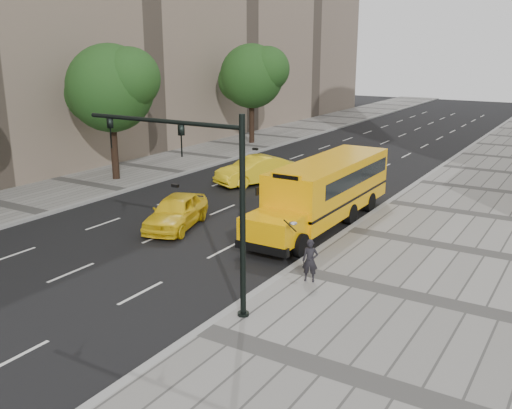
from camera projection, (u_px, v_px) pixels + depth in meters
The scene contains 12 objects.
ground at pixel (239, 213), 29.18m from camera, with size 140.00×140.00×0.00m, color black.
sidewalk_museum at pixel (486, 255), 23.11m from camera, with size 12.00×140.00×0.15m, color gray.
sidewalk_far at pixel (88, 185), 34.70m from camera, with size 6.00×140.00×0.15m, color gray.
curb_museum at pixel (348, 230), 26.13m from camera, with size 0.30×140.00×0.15m, color gray.
curb_far at pixel (124, 191), 33.19m from camera, with size 0.30×140.00×0.15m, color gray.
tree_b at pixel (111, 87), 34.42m from camera, with size 5.97×5.31×8.42m.
tree_c at pixel (253, 76), 47.69m from camera, with size 6.00×5.34×8.44m.
school_bus at pixel (327, 187), 27.15m from camera, with size 2.96×11.56×3.19m.
taxi_near at pixel (176, 211), 26.60m from camera, with size 1.85×4.61×1.57m, color yellow.
taxi_far at pixel (255, 170), 35.09m from camera, with size 1.78×5.09×1.68m, color yellow.
pedestrian at pixel (310, 261), 20.15m from camera, with size 0.56×0.37×1.55m, color black.
traffic_signal at pixel (204, 187), 17.42m from camera, with size 6.18×0.36×6.40m.
Camera 1 is at (15.41, -23.38, 8.27)m, focal length 40.00 mm.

